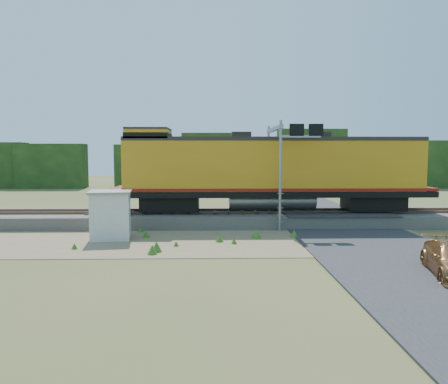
{
  "coord_description": "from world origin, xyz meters",
  "views": [
    {
      "loc": [
        -0.98,
        -22.46,
        4.63
      ],
      "look_at": [
        -0.36,
        3.0,
        2.4
      ],
      "focal_mm": 35.0,
      "sensor_mm": 36.0,
      "label": 1
    }
  ],
  "objects": [
    {
      "name": "weed_clumps",
      "position": [
        -3.5,
        0.1,
        0.0
      ],
      "size": [
        15.0,
        6.2,
        0.56
      ],
      "primitive_type": null,
      "color": "#3A6A1E",
      "rests_on": "ground"
    },
    {
      "name": "shed",
      "position": [
        -6.57,
        1.18,
        1.34
      ],
      "size": [
        2.51,
        2.51,
        2.64
      ],
      "rotation": [
        0.0,
        0.0,
        0.14
      ],
      "color": "silver",
      "rests_on": "ground"
    },
    {
      "name": "signal_gantry",
      "position": [
        3.3,
        5.35,
        4.98
      ],
      "size": [
        2.62,
        6.2,
        6.6
      ],
      "color": "gray",
      "rests_on": "ground"
    },
    {
      "name": "dirt_shoulder",
      "position": [
        -2.0,
        0.5,
        0.01
      ],
      "size": [
        26.0,
        8.0,
        0.03
      ],
      "primitive_type": "cube",
      "color": "#8C7754",
      "rests_on": "ground"
    },
    {
      "name": "locomotive",
      "position": [
        2.58,
        6.0,
        3.58
      ],
      "size": [
        20.6,
        3.14,
        5.32
      ],
      "color": "black",
      "rests_on": "rails"
    },
    {
      "name": "ground",
      "position": [
        0.0,
        0.0,
        0.0
      ],
      "size": [
        140.0,
        140.0,
        0.0
      ],
      "primitive_type": "plane",
      "color": "#475123",
      "rests_on": "ground"
    },
    {
      "name": "tree_line_north",
      "position": [
        0.0,
        38.0,
        3.07
      ],
      "size": [
        130.0,
        3.0,
        6.5
      ],
      "color": "#1A3513",
      "rests_on": "ground"
    },
    {
      "name": "road",
      "position": [
        7.0,
        0.74,
        0.09
      ],
      "size": [
        7.0,
        66.0,
        0.86
      ],
      "color": "#38383A",
      "rests_on": "ground"
    },
    {
      "name": "rails",
      "position": [
        0.0,
        6.0,
        0.88
      ],
      "size": [
        70.0,
        1.54,
        0.16
      ],
      "color": "brown",
      "rests_on": "ballast"
    },
    {
      "name": "ballast",
      "position": [
        0.0,
        6.0,
        0.4
      ],
      "size": [
        70.0,
        5.0,
        0.8
      ],
      "primitive_type": "cube",
      "color": "slate",
      "rests_on": "ground"
    }
  ]
}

